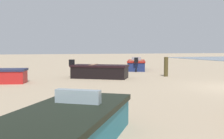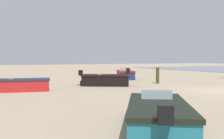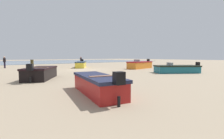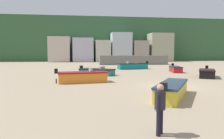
% 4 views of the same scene
% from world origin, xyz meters
% --- Properties ---
extents(boat_navy_3, '(4.29, 2.95, 1.15)m').
position_xyz_m(boat_navy_3, '(11.50, 0.35, 0.43)').
color(boat_navy_3, navy).
rests_on(boat_navy_3, ground).
extents(boat_teal_4, '(4.37, 3.66, 1.05)m').
position_xyz_m(boat_teal_4, '(-5.26, 8.97, 0.38)').
color(boat_teal_4, '#1E687C').
rests_on(boat_teal_4, ground).
extents(boat_black_6, '(3.11, 3.77, 1.15)m').
position_xyz_m(boat_black_6, '(6.22, 5.11, 0.43)').
color(boat_black_6, black).
rests_on(boat_black_6, ground).
extents(mooring_post_near_water, '(0.27, 0.27, 1.30)m').
position_xyz_m(mooring_post_near_water, '(5.85, 0.62, 0.65)').
color(mooring_post_near_water, '#443A1E').
rests_on(mooring_post_near_water, ground).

